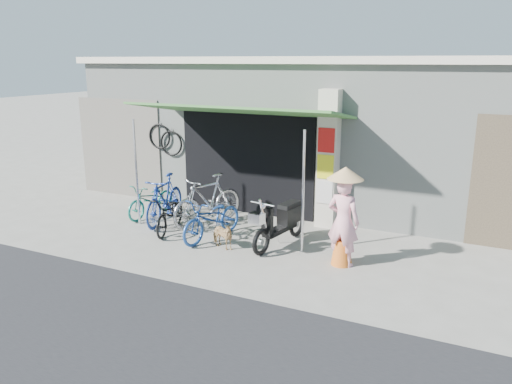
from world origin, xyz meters
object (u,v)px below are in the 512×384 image
at_px(bike_black, 170,214).
at_px(nun, 343,218).
at_px(bike_blue, 165,199).
at_px(bike_silver, 208,200).
at_px(moped, 281,222).
at_px(bike_teal, 151,200).
at_px(bike_navy, 213,218).
at_px(street_dog, 222,235).

distance_m(bike_black, nun, 3.88).
bearing_deg(bike_blue, nun, -18.43).
relative_size(bike_silver, moped, 1.05).
height_order(bike_teal, nun, nun).
bearing_deg(bike_navy, bike_blue, 173.34).
distance_m(bike_teal, moped, 3.52).
distance_m(bike_blue, bike_black, 0.68).
height_order(bike_navy, nun, nun).
distance_m(bike_silver, moped, 2.00).
distance_m(bike_teal, bike_navy, 2.22).
xyz_separation_m(bike_black, street_dog, (1.49, -0.42, -0.13)).
height_order(bike_black, nun, nun).
xyz_separation_m(bike_teal, bike_navy, (2.09, -0.73, 0.04)).
bearing_deg(bike_silver, nun, 4.90).
height_order(moped, nun, nun).
height_order(bike_teal, street_dog, bike_teal).
height_order(bike_teal, bike_navy, bike_navy).
distance_m(bike_silver, street_dog, 1.53).
bearing_deg(moped, bike_silver, 177.54).
height_order(bike_blue, street_dog, bike_blue).
bearing_deg(bike_black, moped, -8.46).
bearing_deg(bike_navy, street_dog, -31.13).
height_order(bike_navy, moped, moped).
height_order(bike_blue, bike_black, bike_blue).
relative_size(bike_black, bike_silver, 0.79).
distance_m(bike_navy, street_dog, 0.60).
xyz_separation_m(bike_silver, bike_navy, (0.55, -0.75, -0.12)).
distance_m(moped, nun, 1.51).
bearing_deg(moped, nun, -7.90).
distance_m(bike_blue, nun, 4.37).
distance_m(bike_navy, nun, 2.81).
distance_m(bike_teal, bike_black, 1.24).
bearing_deg(bike_teal, bike_navy, -15.04).
relative_size(bike_black, nun, 0.83).
xyz_separation_m(bike_teal, nun, (4.86, -0.89, 0.49)).
bearing_deg(street_dog, moped, -35.40).
xyz_separation_m(bike_teal, street_dog, (2.52, -1.12, -0.13)).
relative_size(bike_blue, nun, 1.00).
relative_size(bike_silver, street_dog, 3.00).
bearing_deg(bike_teal, street_dog, -19.75).
distance_m(bike_blue, moped, 2.94).
bearing_deg(bike_black, nun, -17.42).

